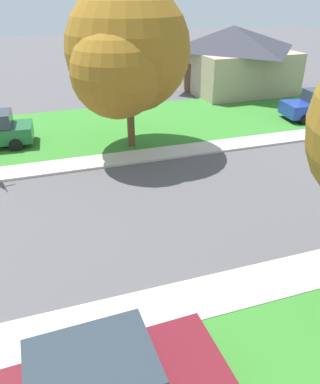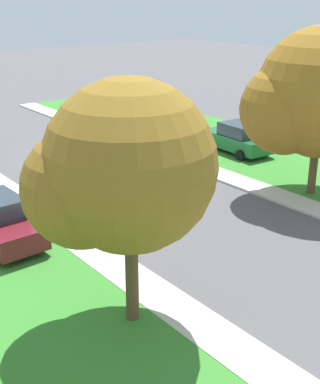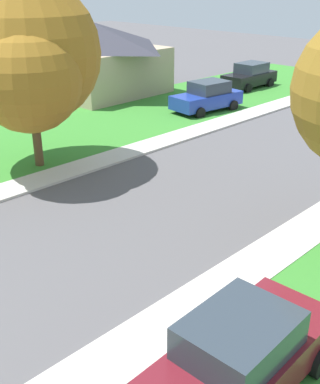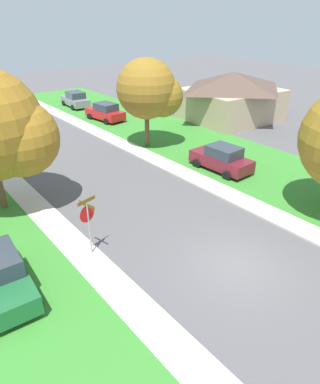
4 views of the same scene
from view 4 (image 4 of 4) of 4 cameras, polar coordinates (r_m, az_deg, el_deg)
ground_plane at (r=15.41m, az=12.39°, el=-11.73°), size 120.00×120.00×0.00m
sidewalk_east at (r=25.80m, az=-1.34°, el=5.60°), size 1.40×56.00×0.10m
lawn_east at (r=28.71m, az=6.19°, el=7.70°), size 8.00×56.00×0.08m
sidewalk_west at (r=21.92m, az=-21.22°, el=-0.42°), size 1.40×56.00×0.10m
stop_sign_far_corner at (r=14.98m, az=-11.70°, el=-4.09°), size 0.90×0.90×2.77m
car_maroon_far_down_street at (r=23.76m, az=10.02°, el=5.39°), size 2.14×4.35×1.76m
car_red_across_road at (r=35.61m, az=-8.92°, el=12.76°), size 2.41×4.48×1.76m
car_grey_near_corner at (r=41.73m, az=-13.63°, el=14.44°), size 2.23×4.40×1.76m
tree_sidewalk_far at (r=27.05m, az=-1.56°, el=16.17°), size 4.79×4.45×6.75m
house_right_setback at (r=36.01m, az=11.64°, el=15.16°), size 9.52×8.40×4.60m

